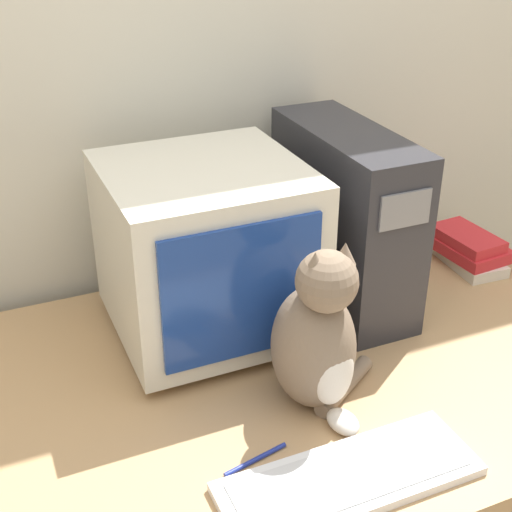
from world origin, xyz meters
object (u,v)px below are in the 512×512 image
at_px(book_stack, 469,249).
at_px(crt_monitor, 206,250).
at_px(pen, 256,460).
at_px(cat, 318,340).
at_px(keyboard, 349,478).
at_px(computer_tower, 344,217).

bearing_deg(book_stack, crt_monitor, -178.87).
bearing_deg(pen, cat, 30.24).
height_order(cat, book_stack, cat).
relative_size(crt_monitor, keyboard, 0.91).
bearing_deg(cat, computer_tower, 44.54).
height_order(crt_monitor, keyboard, crt_monitor).
distance_m(cat, book_stack, 0.74).
bearing_deg(computer_tower, crt_monitor, -177.56).
relative_size(computer_tower, pen, 3.58).
xyz_separation_m(computer_tower, book_stack, (0.40, -0.00, -0.17)).
xyz_separation_m(crt_monitor, book_stack, (0.75, 0.01, -0.16)).
distance_m(crt_monitor, cat, 0.35).
distance_m(computer_tower, book_stack, 0.43).
bearing_deg(crt_monitor, pen, -99.28).
relative_size(computer_tower, book_stack, 2.21).
relative_size(crt_monitor, computer_tower, 0.90).
xyz_separation_m(cat, book_stack, (0.65, 0.35, -0.11)).
xyz_separation_m(cat, pen, (-0.17, -0.10, -0.15)).
distance_m(crt_monitor, computer_tower, 0.35).
height_order(computer_tower, keyboard, computer_tower).
height_order(keyboard, cat, cat).
height_order(keyboard, book_stack, book_stack).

